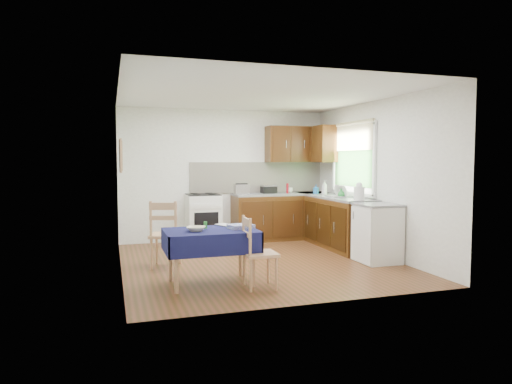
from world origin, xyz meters
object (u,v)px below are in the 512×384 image
object	(u,v)px
toaster	(242,189)
kettle	(359,192)
sandwich_press	(269,189)
chair_near	(256,250)
chair_far	(165,232)
dish_rack	(341,195)
dining_table	(211,238)

from	to	relation	value
toaster	kettle	size ratio (longest dim) A/B	0.94
sandwich_press	kettle	size ratio (longest dim) A/B	0.96
chair_near	toaster	size ratio (longest dim) A/B	3.20
chair_far	kettle	world-z (taller)	kettle
chair_far	dish_rack	bearing A→B (deg)	-152.22
chair_far	chair_near	size ratio (longest dim) A/B	1.11
dining_table	chair_far	size ratio (longest dim) A/B	1.16
chair_near	sandwich_press	distance (m)	3.45
sandwich_press	chair_far	bearing A→B (deg)	-127.36
sandwich_press	dish_rack	distance (m)	1.52
dining_table	chair_near	xyz separation A→B (m)	(0.49, -0.34, -0.11)
toaster	sandwich_press	size ratio (longest dim) A/B	0.99
dining_table	sandwich_press	world-z (taller)	sandwich_press
dining_table	chair_far	world-z (taller)	chair_far
dining_table	kettle	xyz separation A→B (m)	(2.62, 0.93, 0.45)
sandwich_press	kettle	bearing A→B (deg)	-52.01
chair_near	dish_rack	world-z (taller)	dish_rack
chair_far	kettle	distance (m)	3.10
sandwich_press	dish_rack	xyz separation A→B (m)	(0.91, -1.21, -0.05)
chair_far	dish_rack	size ratio (longest dim) A/B	2.24
chair_near	kettle	xyz separation A→B (m)	(2.13, 1.26, 0.57)
dish_rack	kettle	world-z (taller)	kettle
sandwich_press	kettle	world-z (taller)	kettle
dish_rack	kettle	bearing A→B (deg)	-115.90
chair_far	toaster	distance (m)	2.36
chair_near	sandwich_press	bearing A→B (deg)	-20.30
sandwich_press	toaster	bearing A→B (deg)	-154.66
chair_far	sandwich_press	size ratio (longest dim) A/B	3.52
chair_near	dining_table	bearing A→B (deg)	56.76
toaster	dish_rack	xyz separation A→B (m)	(1.49, -1.09, -0.07)
chair_near	toaster	distance (m)	3.17
dining_table	chair_near	distance (m)	0.60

